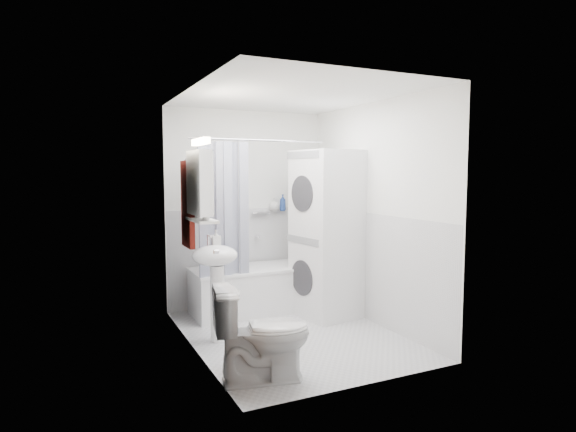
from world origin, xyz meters
name	(u,v)px	position (x,y,z in m)	size (l,w,h in m)	color
floor	(292,334)	(0.00, 0.00, 0.00)	(2.60, 2.60, 0.00)	silver
room_walls	(292,188)	(0.00, 0.00, 1.49)	(2.60, 2.60, 2.60)	white
wainscot	(280,271)	(0.00, 0.29, 0.60)	(1.98, 2.58, 2.58)	white
door	(216,252)	(-0.95, -0.55, 1.00)	(0.05, 2.00, 2.00)	brown
bathtub	(251,287)	(-0.08, 0.92, 0.29)	(1.40, 0.66, 0.53)	white
tub_spout	(257,236)	(0.12, 1.25, 0.85)	(0.04, 0.04, 0.12)	silver
curtain_rod	(259,140)	(-0.08, 0.65, 2.00)	(0.02, 0.02, 1.58)	silver
shower_curtain	(224,209)	(-0.50, 0.65, 1.25)	(0.55, 0.02, 1.45)	#131C43
sink	(216,270)	(-0.75, 0.13, 0.70)	(0.44, 0.37, 1.04)	white
medicine_cabinet	(200,181)	(-0.90, 0.10, 1.57)	(0.13, 0.50, 0.71)	white
shelf	(202,220)	(-0.89, 0.10, 1.20)	(0.18, 0.54, 0.03)	silver
shower_caddy	(261,212)	(0.17, 1.24, 1.15)	(0.22, 0.06, 0.02)	silver
towel	(188,202)	(-0.94, 0.44, 1.35)	(0.07, 0.37, 0.88)	maroon
washer_dryer	(328,234)	(0.68, 0.44, 0.95)	(0.76, 0.75, 1.90)	white
toilet	(262,334)	(-0.68, -0.88, 0.38)	(0.43, 0.77, 0.75)	white
soap_pump	(216,243)	(-0.71, 0.25, 0.95)	(0.08, 0.17, 0.08)	gray
shelf_bottle	(206,216)	(-0.89, -0.05, 1.25)	(0.07, 0.18, 0.07)	gray
shelf_cup	(198,212)	(-0.89, 0.22, 1.26)	(0.10, 0.09, 0.10)	gray
shampoo_a	(274,206)	(0.35, 1.24, 1.23)	(0.13, 0.17, 0.13)	gray
shampoo_b	(283,208)	(0.47, 1.24, 1.20)	(0.08, 0.21, 0.08)	navy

